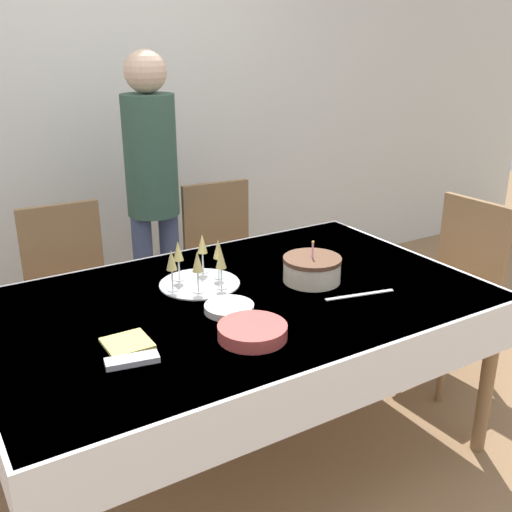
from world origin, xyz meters
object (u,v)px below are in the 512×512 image
dining_chair_right_end (455,283)px  birthday_cake (312,269)px  champagne_tray (199,266)px  person_standing (152,178)px  dining_chair_far_right (224,260)px  plate_stack_main (252,332)px  plate_stack_dessert (229,308)px  dining_chair_far_left (71,292)px

dining_chair_right_end → birthday_cake: 1.00m
champagne_tray → person_standing: size_ratio=0.20×
dining_chair_far_right → person_standing: size_ratio=0.57×
birthday_cake → plate_stack_main: birthday_cake is taller
dining_chair_right_end → champagne_tray: (-1.38, 0.19, 0.31)m
dining_chair_far_right → dining_chair_right_end: same height
dining_chair_right_end → birthday_cake: size_ratio=3.84×
plate_stack_dessert → dining_chair_right_end: bearing=4.2°
dining_chair_far_right → birthday_cake: size_ratio=3.84×
champagne_tray → plate_stack_main: champagne_tray is taller
champagne_tray → plate_stack_dessert: 0.30m
dining_chair_far_right → champagne_tray: (-0.52, -0.74, 0.31)m
dining_chair_right_end → plate_stack_main: bearing=-167.1°
dining_chair_right_end → champagne_tray: size_ratio=2.80×
plate_stack_main → person_standing: bearing=81.0°
dining_chair_far_left → dining_chair_far_right: (0.88, -0.00, 0.00)m
dining_chair_far_left → birthday_cake: size_ratio=3.84×
dining_chair_far_right → plate_stack_dessert: size_ratio=5.00×
birthday_cake → plate_stack_main: 0.56m
plate_stack_main → birthday_cake: bearing=32.3°
person_standing → dining_chair_far_right: bearing=-23.4°
dining_chair_far_right → plate_stack_main: size_ratio=3.90×
champagne_tray → person_standing: person_standing is taller
plate_stack_main → dining_chair_right_end: bearing=12.9°
birthday_cake → champagne_tray: size_ratio=0.73×
plate_stack_dessert → person_standing: person_standing is taller
champagne_tray → person_standing: (0.17, 0.89, 0.18)m
champagne_tray → plate_stack_dessert: (-0.02, -0.29, -0.07)m
dining_chair_far_right → plate_stack_dessert: dining_chair_far_right is taller
dining_chair_right_end → birthday_cake: bearing=-178.3°
dining_chair_far_right → plate_stack_main: dining_chair_far_right is taller
dining_chair_far_left → champagne_tray: bearing=-64.2°
dining_chair_far_right → plate_stack_dessert: 1.19m
birthday_cake → person_standing: size_ratio=0.15×
dining_chair_right_end → dining_chair_far_right: bearing=132.8°
dining_chair_right_end → plate_stack_dessert: dining_chair_right_end is taller
dining_chair_far_left → champagne_tray: dining_chair_far_left is taller
dining_chair_right_end → person_standing: size_ratio=0.57×
person_standing → dining_chair_right_end: bearing=-41.7°
dining_chair_far_left → plate_stack_main: bearing=-76.5°
dining_chair_right_end → champagne_tray: bearing=172.2°
plate_stack_main → person_standing: size_ratio=0.15×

